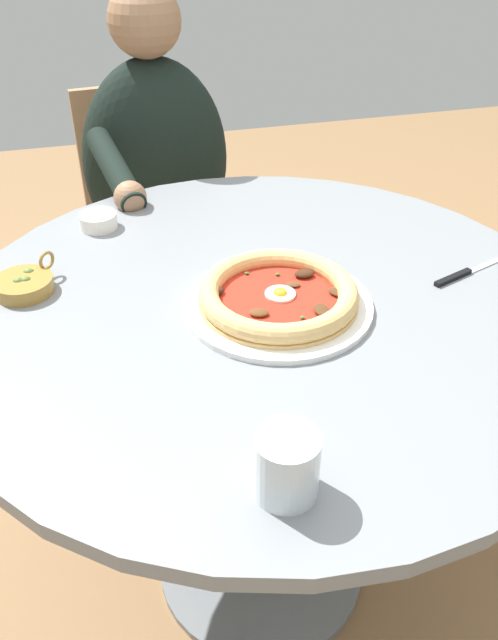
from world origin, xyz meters
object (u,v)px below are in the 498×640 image
at_px(water_glass, 286,469).
at_px(cafe_chair_diner, 151,209).
at_px(dining_table, 264,373).
at_px(pizza_on_plate, 278,297).
at_px(ramekin_capers, 98,220).
at_px(diner_person, 163,234).
at_px(olive_pan, 24,284).
at_px(steak_knife, 465,273).

height_order(water_glass, cafe_chair_diner, cafe_chair_diner).
relative_size(dining_table, pizza_on_plate, 3.38).
xyz_separation_m(ramekin_capers, diner_person, (0.17, 0.40, -0.26)).
relative_size(dining_table, diner_person, 0.92).
distance_m(pizza_on_plate, olive_pan, 0.43).
distance_m(steak_knife, diner_person, 0.91).
bearing_deg(dining_table, pizza_on_plate, -71.15).
distance_m(water_glass, cafe_chair_diner, 1.29).
bearing_deg(cafe_chair_diner, water_glass, -90.44).
xyz_separation_m(pizza_on_plate, cafe_chair_diner, (-0.10, 0.90, -0.24)).
height_order(steak_knife, diner_person, diner_person).
height_order(ramekin_capers, cafe_chair_diner, cafe_chair_diner).
distance_m(dining_table, olive_pan, 0.44).
height_order(water_glass, steak_knife, water_glass).
bearing_deg(steak_knife, dining_table, 176.44).
distance_m(dining_table, pizza_on_plate, 0.19).
distance_m(water_glass, diner_person, 1.16).
relative_size(ramekin_capers, cafe_chair_diner, 0.09).
height_order(steak_knife, olive_pan, olive_pan).
relative_size(dining_table, water_glass, 12.49).
relative_size(ramekin_capers, diner_person, 0.07).
xyz_separation_m(dining_table, steak_knife, (0.36, -0.02, 0.17)).
xyz_separation_m(water_glass, ramekin_capers, (-0.15, 0.73, -0.02)).
bearing_deg(dining_table, water_glass, -103.51).
bearing_deg(water_glass, olive_pan, 119.16).
height_order(water_glass, olive_pan, water_glass).
relative_size(steak_knife, diner_person, 0.18).
bearing_deg(water_glass, ramekin_capers, 101.77).
distance_m(pizza_on_plate, water_glass, 0.38).
relative_size(pizza_on_plate, ramekin_capers, 4.15).
xyz_separation_m(water_glass, cafe_chair_diner, (0.01, 1.27, -0.26)).
distance_m(pizza_on_plate, steak_knife, 0.35).
height_order(water_glass, diner_person, diner_person).
distance_m(dining_table, ramekin_capers, 0.45).
bearing_deg(diner_person, pizza_on_plate, -83.68).
xyz_separation_m(olive_pan, diner_person, (0.31, 0.61, -0.25)).
xyz_separation_m(steak_knife, diner_person, (-0.43, 0.76, -0.24)).
relative_size(dining_table, olive_pan, 9.87).
bearing_deg(ramekin_capers, olive_pan, -123.84).
relative_size(dining_table, cafe_chair_diner, 1.22).
bearing_deg(water_glass, dining_table, 76.49).
bearing_deg(ramekin_capers, diner_person, 66.71).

